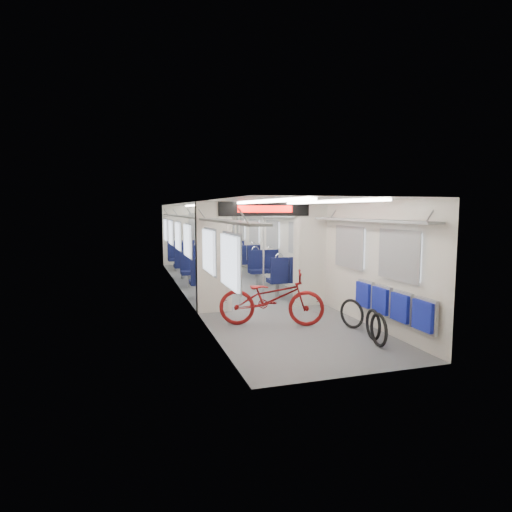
# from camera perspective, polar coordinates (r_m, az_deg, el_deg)

# --- Properties ---
(carriage) EXTENTS (12.00, 12.02, 2.31)m
(carriage) POSITION_cam_1_polar(r_m,az_deg,el_deg) (10.83, -1.87, 2.84)
(carriage) COLOR #515456
(carriage) RESTS_ON ground
(bicycle) EXTENTS (2.06, 1.32, 1.02)m
(bicycle) POSITION_cam_1_polar(r_m,az_deg,el_deg) (7.93, 2.07, -5.63)
(bicycle) COLOR maroon
(bicycle) RESTS_ON ground
(flip_bench) EXTENTS (0.12, 2.11, 0.52)m
(flip_bench) POSITION_cam_1_polar(r_m,az_deg,el_deg) (7.47, 17.60, -6.11)
(flip_bench) COLOR gray
(flip_bench) RESTS_ON carriage
(bike_hoop_a) EXTENTS (0.11, 0.54, 0.54)m
(bike_hoop_a) POSITION_cam_1_polar(r_m,az_deg,el_deg) (7.04, 16.04, -9.63)
(bike_hoop_a) COLOR black
(bike_hoop_a) RESTS_ON ground
(bike_hoop_b) EXTENTS (0.12, 0.52, 0.52)m
(bike_hoop_b) POSITION_cam_1_polar(r_m,az_deg,el_deg) (7.35, 15.35, -9.01)
(bike_hoop_b) COLOR black
(bike_hoop_b) RESTS_ON ground
(bike_hoop_c) EXTENTS (0.23, 0.52, 0.54)m
(bike_hoop_c) POSITION_cam_1_polar(r_m,az_deg,el_deg) (7.97, 12.64, -7.69)
(bike_hoop_c) COLOR black
(bike_hoop_c) RESTS_ON ground
(seat_bay_near_left) EXTENTS (0.91, 2.08, 1.10)m
(seat_bay_near_left) POSITION_cam_1_polar(r_m,az_deg,el_deg) (11.18, -7.13, -2.02)
(seat_bay_near_left) COLOR #0C1035
(seat_bay_near_left) RESTS_ON ground
(seat_bay_near_right) EXTENTS (0.91, 2.07, 1.10)m
(seat_bay_near_right) POSITION_cam_1_polar(r_m,az_deg,el_deg) (11.34, 2.51, -1.87)
(seat_bay_near_right) COLOR #0C1035
(seat_bay_near_right) RESTS_ON ground
(seat_bay_far_left) EXTENTS (0.96, 2.29, 1.17)m
(seat_bay_far_left) POSITION_cam_1_polar(r_m,az_deg,el_deg) (14.36, -9.38, -0.13)
(seat_bay_far_left) COLOR #0C1035
(seat_bay_far_left) RESTS_ON ground
(seat_bay_far_right) EXTENTS (0.91, 2.06, 1.10)m
(seat_bay_far_right) POSITION_cam_1_polar(r_m,az_deg,el_deg) (14.86, -2.29, 0.05)
(seat_bay_far_right) COLOR #0C1035
(seat_bay_far_right) RESTS_ON ground
(stanchion_near_left) EXTENTS (0.04, 0.04, 2.30)m
(stanchion_near_left) POSITION_cam_1_polar(r_m,az_deg,el_deg) (9.56, -2.18, 0.28)
(stanchion_near_left) COLOR silver
(stanchion_near_left) RESTS_ON ground
(stanchion_near_right) EXTENTS (0.04, 0.04, 2.30)m
(stanchion_near_right) POSITION_cam_1_polar(r_m,az_deg,el_deg) (10.04, 1.00, 0.57)
(stanchion_near_right) COLOR silver
(stanchion_near_right) RESTS_ON ground
(stanchion_far_left) EXTENTS (0.04, 0.04, 2.30)m
(stanchion_far_left) POSITION_cam_1_polar(r_m,az_deg,el_deg) (12.66, -5.82, 1.71)
(stanchion_far_left) COLOR silver
(stanchion_far_left) RESTS_ON ground
(stanchion_far_right) EXTENTS (0.04, 0.04, 2.30)m
(stanchion_far_right) POSITION_cam_1_polar(r_m,az_deg,el_deg) (13.00, -2.96, 1.85)
(stanchion_far_right) COLOR silver
(stanchion_far_right) RESTS_ON ground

